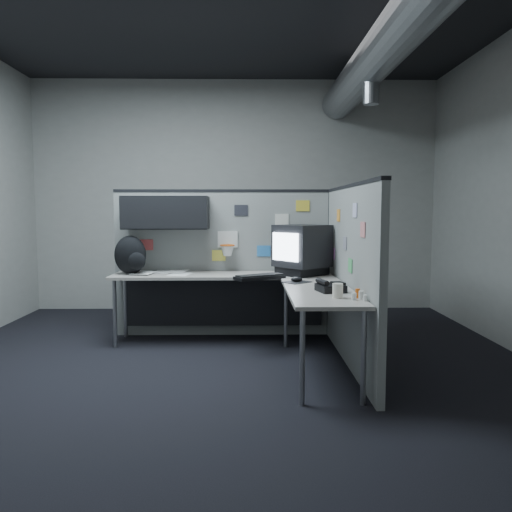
{
  "coord_description": "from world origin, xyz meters",
  "views": [
    {
      "loc": [
        0.17,
        -4.25,
        1.4
      ],
      "look_at": [
        0.25,
        0.35,
        0.98
      ],
      "focal_mm": 35.0,
      "sensor_mm": 36.0,
      "label": 1
    }
  ],
  "objects_px": {
    "keyboard": "(260,277)",
    "desk": "(245,289)",
    "phone": "(330,287)",
    "backpack": "(131,255)",
    "monitor": "(302,249)"
  },
  "relations": [
    {
      "from": "keyboard",
      "to": "desk",
      "type": "bearing_deg",
      "value": 155.75
    },
    {
      "from": "phone",
      "to": "backpack",
      "type": "relative_size",
      "value": 0.64
    },
    {
      "from": "desk",
      "to": "monitor",
      "type": "bearing_deg",
      "value": 18.19
    },
    {
      "from": "monitor",
      "to": "desk",
      "type": "bearing_deg",
      "value": -156.61
    },
    {
      "from": "desk",
      "to": "backpack",
      "type": "distance_m",
      "value": 1.27
    },
    {
      "from": "desk",
      "to": "monitor",
      "type": "height_order",
      "value": "monitor"
    },
    {
      "from": "monitor",
      "to": "phone",
      "type": "distance_m",
      "value": 1.12
    },
    {
      "from": "monitor",
      "to": "backpack",
      "type": "relative_size",
      "value": 1.57
    },
    {
      "from": "phone",
      "to": "backpack",
      "type": "distance_m",
      "value": 2.24
    },
    {
      "from": "keyboard",
      "to": "backpack",
      "type": "relative_size",
      "value": 1.29
    },
    {
      "from": "monitor",
      "to": "backpack",
      "type": "distance_m",
      "value": 1.79
    },
    {
      "from": "monitor",
      "to": "keyboard",
      "type": "xyz_separation_m",
      "value": [
        -0.45,
        -0.31,
        -0.25
      ]
    },
    {
      "from": "desk",
      "to": "keyboard",
      "type": "distance_m",
      "value": 0.23
    },
    {
      "from": "keyboard",
      "to": "backpack",
      "type": "distance_m",
      "value": 1.41
    },
    {
      "from": "keyboard",
      "to": "backpack",
      "type": "xyz_separation_m",
      "value": [
        -1.34,
        0.39,
        0.18
      ]
    }
  ]
}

